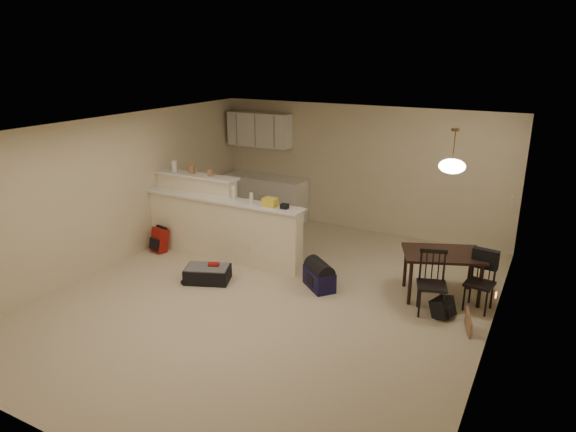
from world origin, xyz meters
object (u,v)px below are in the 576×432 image
Objects in this scene: dining_chair_far at (480,282)px; navy_duffel at (319,279)px; pendant_lamp at (452,166)px; suitcase at (208,274)px; red_backpack at (160,240)px; dining_chair_near at (432,284)px; dining_table at (443,258)px; black_daypack at (443,308)px.

dining_chair_far is 2.31m from navy_duffel.
suitcase is at bearing -160.24° from pendant_lamp.
dining_chair_near is at bearing 12.27° from red_backpack.
navy_duffel is at bearing 176.75° from dining_table.
suitcase is 3.59m from black_daypack.
red_backpack is at bearing -168.39° from dining_chair_far.
dining_table is at bearing -90.00° from pendant_lamp.
pendant_lamp reaches higher than black_daypack.
dining_chair_far is 1.94× the size of red_backpack.
red_backpack reaches higher than suitcase.
dining_table is 4.40× the size of black_daypack.
dining_chair_far reaches higher than red_backpack.
dining_chair_near is 1.72m from navy_duffel.
dining_chair_near is at bearing 107.31° from black_daypack.
suitcase is at bearing 119.31° from black_daypack.
dining_chair_far reaches higher than suitcase.
navy_duffel is at bearing 162.61° from dining_chair_near.
pendant_lamp is 2.57m from navy_duffel.
dining_chair_near is at bearing -90.38° from pendant_lamp.
navy_duffel reaches higher than black_daypack.
red_backpack is (-4.89, -0.59, -0.40)m from dining_table.
dining_table is 3.02× the size of red_backpack.
dining_table is 4.95m from red_backpack.
navy_duffel is 1.89× the size of black_daypack.
dining_chair_near reaches higher than black_daypack.
pendant_lamp is 5.24m from red_backpack.
dining_chair_near is at bearing -11.67° from suitcase.
dining_table is at bearing 35.65° from black_daypack.
black_daypack is (3.53, 0.62, 0.02)m from suitcase.
dining_chair_far is at bearing 50.42° from navy_duffel.
dining_chair_far is (0.56, -0.16, -0.19)m from dining_table.
red_backpack is at bearing 164.46° from dining_table.
pendant_lamp is 1.67m from dining_chair_far.
dining_table is 1.37m from pendant_lamp.
dining_chair_far is 5.47m from red_backpack.
red_backpack is at bearing 109.42° from black_daypack.
dining_chair_near is 3.43m from suitcase.
dining_chair_far is at bearing -22.57° from black_daypack.
black_daypack is (0.17, -0.59, -1.86)m from pendant_lamp.
dining_chair_far is (0.56, 0.42, -0.03)m from dining_chair_near.
dining_table is at bearing 58.84° from navy_duffel.
pendant_lamp is 4.03m from suitcase.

